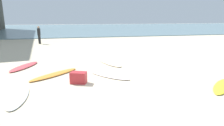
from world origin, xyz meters
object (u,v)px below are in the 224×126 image
surfboard_0 (222,86)px  surfboard_3 (55,74)px  surfboard_2 (24,66)px  surfboard_4 (110,63)px  surfboard_1 (18,96)px  beachgoer_near (39,34)px  beach_cooler (79,78)px  surfboard_5 (110,75)px

surfboard_0 → surfboard_3: size_ratio=0.82×
surfboard_0 → surfboard_2: bearing=-161.3°
surfboard_4 → surfboard_2: bearing=157.8°
surfboard_1 → beachgoer_near: (-1.15, 12.71, 0.87)m
surfboard_1 → surfboard_0: bearing=-7.2°
surfboard_2 → beach_cooler: size_ratio=3.64×
surfboard_1 → surfboard_3: surfboard_3 is taller
surfboard_5 → beachgoer_near: size_ratio=1.22×
beachgoer_near → beach_cooler: size_ratio=2.79×
surfboard_5 → surfboard_2: bearing=-72.4°
surfboard_2 → surfboard_4: bearing=20.1°
surfboard_5 → beach_cooler: 1.47m
surfboard_2 → surfboard_5: size_ratio=1.07×
surfboard_2 → surfboard_4: 4.33m
surfboard_2 → surfboard_0: bearing=-8.2°
surfboard_0 → beach_cooler: beach_cooler is taller
surfboard_1 → beach_cooler: 2.15m
beachgoer_near → beach_cooler: 12.18m
surfboard_2 → surfboard_4: surfboard_2 is taller
surfboard_3 → surfboard_2: bearing=-179.6°
surfboard_4 → beachgoer_near: bearing=98.2°
surfboard_3 → surfboard_4: size_ratio=1.22×
surfboard_4 → surfboard_3: bearing=-170.7°
surfboard_3 → surfboard_0: bearing=23.2°
surfboard_1 → beachgoer_near: 12.79m
surfboard_5 → beachgoer_near: bearing=-110.0°
surfboard_0 → beachgoer_near: bearing=170.4°
surfboard_5 → surfboard_4: bearing=-143.5°
surfboard_0 → beach_cooler: 5.22m
beach_cooler → beachgoer_near: bearing=104.6°
surfboard_0 → surfboard_4: size_ratio=1.01×
surfboard_1 → surfboard_4: surfboard_4 is taller
surfboard_2 → beachgoer_near: size_ratio=1.30×
surfboard_0 → beachgoer_near: 15.54m
surfboard_0 → surfboard_3: 6.56m
surfboard_0 → surfboard_5: surfboard_5 is taller
surfboard_2 → beachgoer_near: 8.88m
surfboard_1 → surfboard_5: bearing=23.1°
surfboard_4 → surfboard_5: same height
surfboard_5 → beach_cooler: beach_cooler is taller
surfboard_1 → beach_cooler: bearing=23.6°
surfboard_1 → beach_cooler: size_ratio=3.41×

